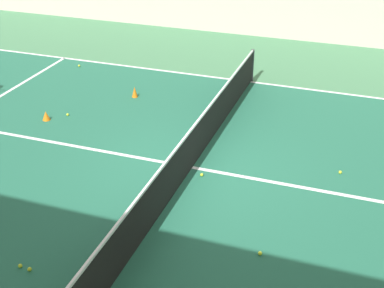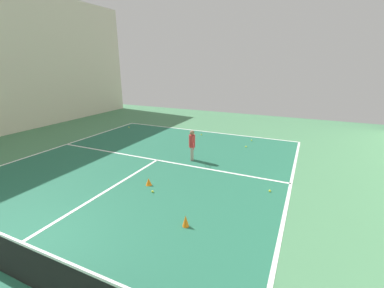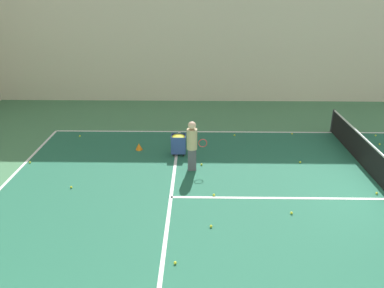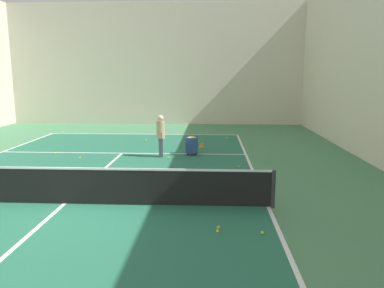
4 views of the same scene
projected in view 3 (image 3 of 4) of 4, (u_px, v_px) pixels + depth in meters
The scene contains 21 objects.
line_sideline_right at pixel (332, 132), 15.39m from camera, with size 0.10×22.84×0.00m, color white.
line_service_far at pixel (171, 197), 10.72m from camera, with size 10.36×0.10×0.00m, color white.
hall_enclosure_right at pixel (313, 22), 18.01m from camera, with size 0.15×32.07×7.86m.
coach_at_net at pixel (192, 143), 11.92m from camera, with size 0.36×0.67×1.69m.
ball_cart at pixel (178, 141), 13.23m from camera, with size 0.47×0.52×0.75m.
training_cone_2 at pixel (139, 146), 13.76m from camera, with size 0.25×0.25×0.25m, color orange.
tennis_ball_0 at pixel (211, 226), 9.38m from camera, with size 0.07×0.07×0.07m, color yellow.
tennis_ball_1 at pixel (80, 136), 14.95m from camera, with size 0.07×0.07×0.07m, color yellow.
tennis_ball_3 at pixel (292, 134), 15.17m from camera, with size 0.07×0.07×0.07m, color yellow.
tennis_ball_6 at pixel (300, 162), 12.76m from camera, with size 0.07×0.07×0.07m, color yellow.
tennis_ball_7 at pixel (71, 187), 11.19m from camera, with size 0.07×0.07×0.07m, color yellow.
tennis_ball_8 at pixel (292, 213), 9.93m from camera, with size 0.07×0.07×0.07m, color yellow.
tennis_ball_9 at pixel (235, 135), 15.03m from camera, with size 0.07×0.07×0.07m, color yellow.
tennis_ball_10 at pixel (30, 162), 12.74m from camera, with size 0.07×0.07×0.07m, color yellow.
tennis_ball_12 at pixel (214, 195), 10.78m from camera, with size 0.07×0.07×0.07m, color yellow.
tennis_ball_14 at pixel (377, 193), 10.86m from camera, with size 0.07×0.07×0.07m, color yellow.
tennis_ball_15 at pixel (380, 144), 14.19m from camera, with size 0.07×0.07×0.07m, color yellow.
tennis_ball_18 at pixel (175, 263), 8.15m from camera, with size 0.07×0.07×0.07m, color yellow.
tennis_ball_19 at pixel (202, 164), 12.60m from camera, with size 0.07×0.07×0.07m, color yellow.
tennis_ball_21 at pixel (376, 135), 15.01m from camera, with size 0.07×0.07×0.07m, color yellow.
tennis_ball_22 at pixel (183, 135), 15.02m from camera, with size 0.07×0.07×0.07m, color yellow.
Camera 3 is at (-9.24, 5.53, 5.63)m, focal length 35.00 mm.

